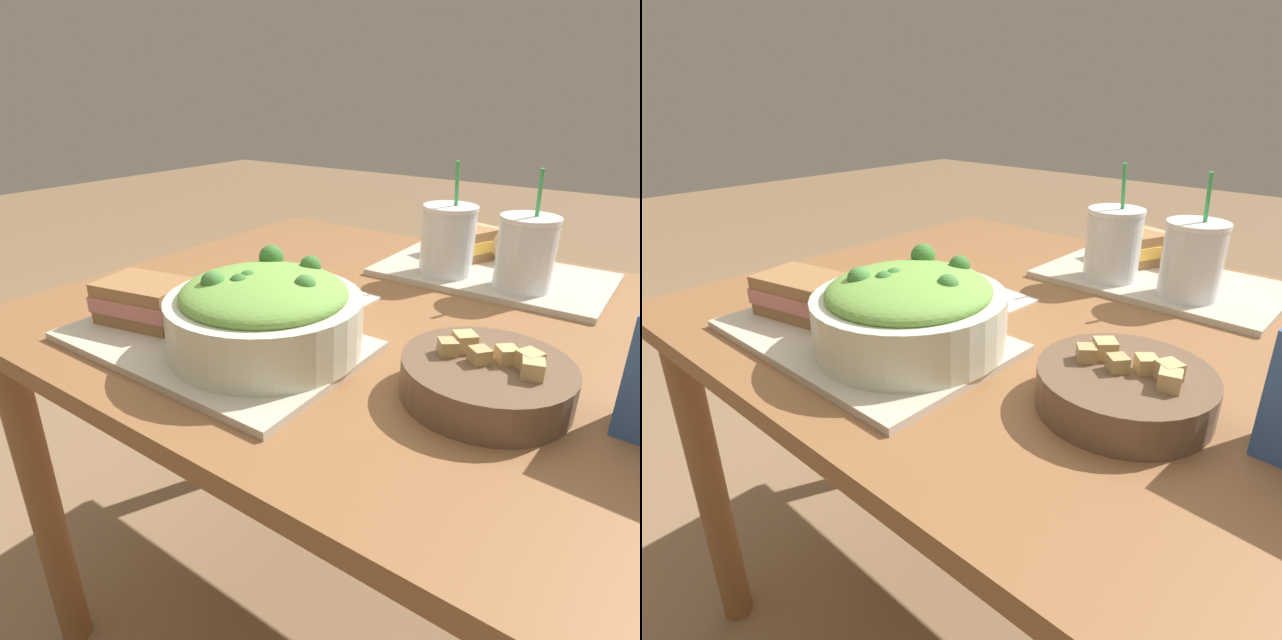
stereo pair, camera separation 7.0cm
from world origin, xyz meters
TOP-DOWN VIEW (x-y plane):
  - ground_plane at (0.00, 0.00)m, footprint 12.00×12.00m
  - dining_table at (0.00, 0.00)m, footprint 1.11×0.94m
  - tray_near at (-0.13, -0.26)m, footprint 0.43×0.27m
  - tray_far at (0.10, 0.27)m, footprint 0.43×0.27m
  - salad_bowl at (-0.05, -0.24)m, footprint 0.27×0.27m
  - soup_bowl at (0.24, -0.18)m, footprint 0.21×0.21m
  - sandwich_near at (-0.26, -0.28)m, footprint 0.16×0.12m
  - baguette_near at (-0.13, -0.17)m, footprint 0.15×0.07m
  - sandwich_far at (0.01, 0.35)m, footprint 0.16×0.14m
  - baguette_far at (0.07, 0.37)m, footprint 0.16×0.09m
  - drink_cup_dark at (0.02, 0.21)m, footprint 0.10×0.10m
  - drink_cup_red at (0.17, 0.21)m, footprint 0.10×0.10m
  - napkin_folded at (-0.09, 0.01)m, footprint 0.13×0.09m

SIDE VIEW (x-z plane):
  - ground_plane at x=0.00m, z-range 0.00..0.00m
  - dining_table at x=0.00m, z-range 0.27..1.02m
  - napkin_folded at x=-0.09m, z-range 0.76..0.76m
  - tray_near at x=-0.13m, z-range 0.76..0.77m
  - tray_far at x=0.10m, z-range 0.76..0.77m
  - soup_bowl at x=0.24m, z-range 0.75..0.82m
  - sandwich_near at x=-0.26m, z-range 0.77..0.83m
  - sandwich_far at x=0.01m, z-range 0.77..0.83m
  - baguette_near at x=-0.13m, z-range 0.77..0.83m
  - baguette_far at x=0.07m, z-range 0.77..0.83m
  - salad_bowl at x=-0.05m, z-range 0.76..0.88m
  - drink_cup_red at x=0.17m, z-range 0.72..0.94m
  - drink_cup_dark at x=0.02m, z-range 0.72..0.94m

